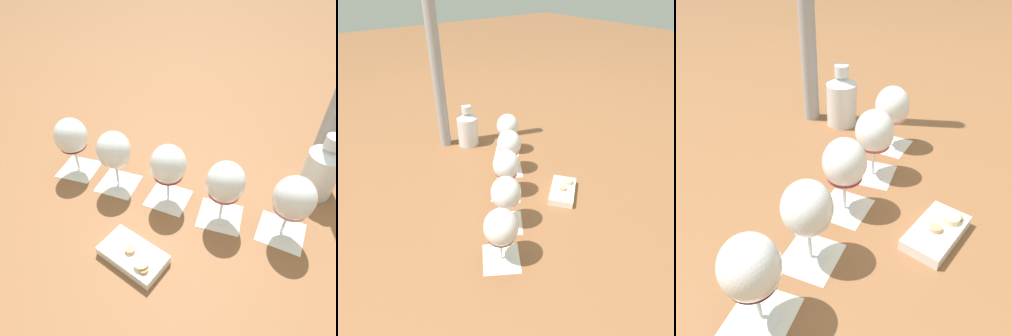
{
  "view_description": "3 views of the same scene",
  "coord_description": "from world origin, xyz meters",
  "views": [
    {
      "loc": [
        0.16,
        0.57,
        0.63
      ],
      "look_at": [
        0.0,
        -0.0,
        0.11
      ],
      "focal_mm": 32.0,
      "sensor_mm": 36.0,
      "label": 1
    },
    {
      "loc": [
        0.71,
        -0.54,
        0.71
      ],
      "look_at": [
        0.0,
        -0.0,
        0.11
      ],
      "focal_mm": 32.0,
      "sensor_mm": 36.0,
      "label": 2
    },
    {
      "loc": [
        0.61,
        -0.14,
        0.54
      ],
      "look_at": [
        0.0,
        -0.0,
        0.11
      ],
      "focal_mm": 38.0,
      "sensor_mm": 36.0,
      "label": 3
    }
  ],
  "objects": [
    {
      "name": "wine_glass_0",
      "position": [
        -0.24,
        0.19,
        0.12
      ],
      "size": [
        0.1,
        0.1,
        0.18
      ],
      "color": "white",
      "rests_on": "tasting_card_0"
    },
    {
      "name": "wine_glass_4",
      "position": [
        0.24,
        -0.2,
        0.12
      ],
      "size": [
        0.1,
        0.1,
        0.18
      ],
      "color": "white",
      "rests_on": "tasting_card_4"
    },
    {
      "name": "wine_glass_3",
      "position": [
        0.13,
        -0.1,
        0.12
      ],
      "size": [
        0.1,
        0.1,
        0.18
      ],
      "color": "white",
      "rests_on": "tasting_card_3"
    },
    {
      "name": "wine_glass_1",
      "position": [
        -0.12,
        0.1,
        0.12
      ],
      "size": [
        0.1,
        0.1,
        0.18
      ],
      "color": "white",
      "rests_on": "tasting_card_1"
    },
    {
      "name": "snack_dish",
      "position": [
        0.13,
        0.17,
        0.01
      ],
      "size": [
        0.16,
        0.18,
        0.04
      ],
      "color": "white",
      "rests_on": "ground_plane"
    },
    {
      "name": "tasting_card_4",
      "position": [
        0.24,
        -0.2,
        0.0
      ],
      "size": [
        0.15,
        0.15,
        0.0
      ],
      "color": "silver",
      "rests_on": "ground_plane"
    },
    {
      "name": "tasting_card_3",
      "position": [
        0.13,
        -0.1,
        0.0
      ],
      "size": [
        0.15,
        0.15,
        0.0
      ],
      "color": "silver",
      "rests_on": "ground_plane"
    },
    {
      "name": "tasting_card_1",
      "position": [
        -0.12,
        0.1,
        0.0
      ],
      "size": [
        0.15,
        0.15,
        0.0
      ],
      "color": "silver",
      "rests_on": "ground_plane"
    },
    {
      "name": "tasting_card_2",
      "position": [
        -0.0,
        -0.0,
        0.0
      ],
      "size": [
        0.16,
        0.15,
        0.0
      ],
      "color": "silver",
      "rests_on": "ground_plane"
    },
    {
      "name": "tasting_card_0",
      "position": [
        -0.24,
        0.19,
        0.0
      ],
      "size": [
        0.16,
        0.16,
        0.0
      ],
      "color": "silver",
      "rests_on": "ground_plane"
    },
    {
      "name": "ceramic_vase",
      "position": [
        -0.41,
        0.09,
        0.08
      ],
      "size": [
        0.1,
        0.1,
        0.19
      ],
      "color": "silver",
      "rests_on": "ground_plane"
    },
    {
      "name": "wine_glass_2",
      "position": [
        -0.0,
        -0.0,
        0.12
      ],
      "size": [
        0.1,
        0.1,
        0.18
      ],
      "color": "white",
      "rests_on": "tasting_card_2"
    },
    {
      "name": "ground_plane",
      "position": [
        0.0,
        0.0,
        0.0
      ],
      "size": [
        8.0,
        8.0,
        0.0
      ],
      "primitive_type": "plane",
      "color": "brown"
    }
  ]
}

